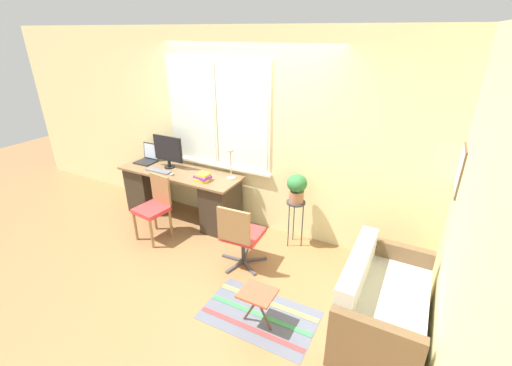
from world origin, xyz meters
The scene contains 17 objects.
ground_plane centered at (0.00, 0.00, 0.00)m, with size 14.00×14.00×0.00m, color olive.
wall_back_with_window centered at (-0.02, 0.67, 1.36)m, with size 9.00×0.12×2.70m.
wall_right_with_picture centered at (2.56, 0.00, 1.35)m, with size 0.08×9.00×2.70m.
desk centered at (-0.93, 0.30, 0.40)m, with size 1.88×0.59×0.75m.
laptop centered at (-1.64, 0.40, 0.81)m, with size 0.29×0.28×0.27m.
monitor centered at (-1.17, 0.36, 1.02)m, with size 0.50×0.16×0.48m.
keyboard centered at (-1.21, 0.16, 0.76)m, with size 0.41×0.11×0.02m.
mouse centered at (-0.94, 0.15, 0.77)m, with size 0.04×0.07×0.03m.
desk_lamp centered at (-0.14, 0.44, 1.04)m, with size 0.12×0.12×0.44m.
book_stack centered at (-0.45, 0.20, 0.80)m, with size 0.23×0.19×0.10m.
desk_chair_wooden centered at (-0.91, -0.29, 0.48)m, with size 0.43×0.44×0.88m.
office_chair_swivel centered at (0.44, -0.32, 0.45)m, with size 0.55×0.57×0.85m.
couch_loveseat centered at (2.07, -0.54, 0.28)m, with size 0.72×1.27×0.76m.
plant_stand centered at (0.84, 0.41, 0.55)m, with size 0.24×0.24×0.64m.
potted_plant centered at (0.84, 0.41, 0.85)m, with size 0.25×0.25×0.37m.
floor_rug_striped centered at (1.01, -0.93, 0.00)m, with size 1.14×0.68×0.01m.
folding_stool centered at (1.04, -1.04, 0.35)m, with size 0.33×0.28×0.41m.
Camera 1 is at (2.19, -3.25, 2.64)m, focal length 24.00 mm.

